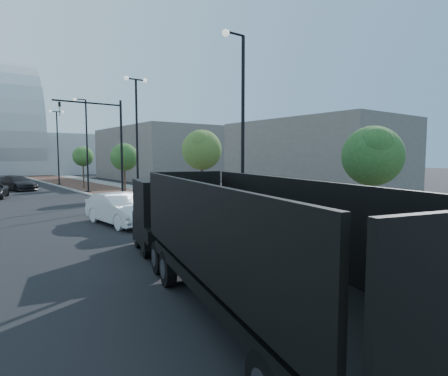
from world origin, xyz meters
TOP-DOWN VIEW (x-y plane):
  - sidewalk at (3.50, 40.00)m, footprint 7.00×140.00m
  - concrete_strip at (6.20, 40.00)m, footprint 2.40×140.00m
  - curb at (0.00, 40.00)m, footprint 0.30×140.00m
  - dump_truck at (-4.61, 5.95)m, footprint 5.48×13.47m
  - white_sedan at (-3.22, 15.67)m, footprint 2.27×5.28m
  - dark_car_far at (-4.64, 41.22)m, footprint 3.88×5.85m
  - pedestrian at (5.18, 20.72)m, footprint 0.59×0.39m
  - streetlight_1 at (0.49, 10.00)m, footprint 1.44×0.56m
  - streetlight_2 at (0.60, 22.00)m, footprint 1.72×0.56m
  - streetlight_3 at (0.49, 34.00)m, footprint 1.44×0.56m
  - streetlight_4 at (0.60, 46.00)m, footprint 1.72×0.56m
  - traffic_mast at (-0.30, 25.00)m, footprint 5.09×0.20m
  - tree_0 at (1.65, 4.02)m, footprint 2.21×2.13m
  - tree_1 at (1.65, 15.02)m, footprint 2.42×2.37m
  - tree_2 at (1.65, 27.02)m, footprint 2.39×2.34m
  - tree_3 at (1.65, 39.02)m, footprint 2.28×2.22m
  - commercial_block_ne at (16.00, 50.00)m, footprint 12.00×22.00m
  - commercial_block_e at (18.00, 20.00)m, footprint 10.00×16.00m
  - utility_cover_1 at (2.40, 8.00)m, footprint 0.50×0.50m
  - utility_cover_2 at (2.40, 19.00)m, footprint 0.50×0.50m

SIDE VIEW (x-z plane):
  - sidewalk at x=3.50m, z-range 0.00..0.12m
  - concrete_strip at x=6.20m, z-range 0.00..0.13m
  - curb at x=0.00m, z-range 0.00..0.14m
  - utility_cover_1 at x=2.40m, z-range 0.12..0.14m
  - utility_cover_2 at x=2.40m, z-range 0.12..0.14m
  - dark_car_far at x=-4.64m, z-range 0.00..1.57m
  - pedestrian at x=5.18m, z-range 0.00..1.59m
  - white_sedan at x=-3.22m, z-range 0.00..1.69m
  - dump_truck at x=-4.61m, z-range -0.25..2.92m
  - commercial_block_e at x=18.00m, z-range 0.00..7.00m
  - tree_2 at x=1.65m, z-range 1.19..5.93m
  - tree_3 at x=1.65m, z-range 1.25..5.99m
  - tree_0 at x=1.65m, z-range 1.28..6.01m
  - commercial_block_ne at x=16.00m, z-range 0.00..8.00m
  - tree_1 at x=1.65m, z-range 1.40..6.62m
  - streetlight_1 at x=0.49m, z-range -0.26..8.95m
  - streetlight_3 at x=0.49m, z-range -0.26..8.95m
  - streetlight_2 at x=0.60m, z-range 0.18..9.46m
  - streetlight_4 at x=0.60m, z-range 0.18..9.46m
  - traffic_mast at x=-0.30m, z-range 0.98..8.98m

